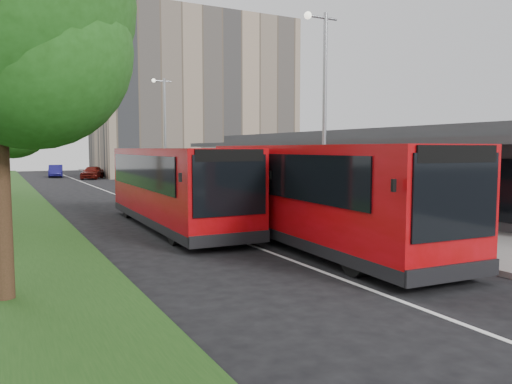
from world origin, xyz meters
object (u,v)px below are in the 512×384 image
at_px(lamp_post_far, 164,126).
at_px(bus_main, 317,195).
at_px(lamp_post_near, 323,105).
at_px(litter_bin, 256,195).
at_px(car_far, 56,171).
at_px(bus_second, 175,187).
at_px(car_near, 92,172).
at_px(bollard, 199,183).

bearing_deg(lamp_post_far, bus_main, -95.84).
relative_size(lamp_post_near, lamp_post_far, 1.00).
distance_m(bus_main, litter_bin, 11.39).
xyz_separation_m(bus_main, car_far, (-2.98, 44.28, -0.96)).
bearing_deg(bus_second, car_far, 91.91).
bearing_deg(litter_bin, car_near, 97.33).
bearing_deg(bus_second, litter_bin, 40.76).
bearing_deg(lamp_post_far, car_near, 98.68).
bearing_deg(litter_bin, lamp_post_near, -98.80).
height_order(lamp_post_near, lamp_post_far, same).
bearing_deg(bus_second, lamp_post_far, 75.31).
bearing_deg(bollard, litter_bin, -91.51).
relative_size(lamp_post_near, bus_second, 0.74).
bearing_deg(lamp_post_far, litter_bin, -84.46).
xyz_separation_m(lamp_post_far, bollard, (1.43, -3.21, -4.05)).
relative_size(litter_bin, car_near, 0.20).
bearing_deg(bus_second, bus_main, -63.17).
relative_size(bus_main, car_near, 2.86).
height_order(bollard, car_far, car_far).
xyz_separation_m(lamp_post_near, car_far, (-5.34, 41.21, -4.06)).
xyz_separation_m(litter_bin, bollard, (0.24, 9.09, 0.12)).
distance_m(lamp_post_near, lamp_post_far, 20.00).
height_order(lamp_post_far, bollard, lamp_post_far).
bearing_deg(car_far, lamp_post_near, -75.33).
xyz_separation_m(lamp_post_far, bus_second, (-5.05, -17.40, -3.15)).
distance_m(lamp_post_far, bollard, 5.37).
relative_size(car_near, car_far, 0.99).
distance_m(litter_bin, car_near, 28.64).
xyz_separation_m(car_near, car_far, (-2.88, 5.10, -0.02)).
distance_m(bollard, car_near, 19.71).
height_order(lamp_post_near, litter_bin, lamp_post_near).
xyz_separation_m(lamp_post_far, litter_bin, (1.19, -12.30, -4.17)).
distance_m(lamp_post_near, litter_bin, 8.84).
height_order(bus_main, car_near, bus_main).
bearing_deg(bollard, car_near, 101.39).
relative_size(bus_second, car_near, 2.77).
relative_size(bollard, car_near, 0.26).
bearing_deg(car_near, bollard, -53.65).
relative_size(bus_second, bollard, 10.59).
relative_size(lamp_post_far, car_near, 2.04).
height_order(lamp_post_near, bollard, lamp_post_near).
height_order(bus_main, bus_second, bus_main).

